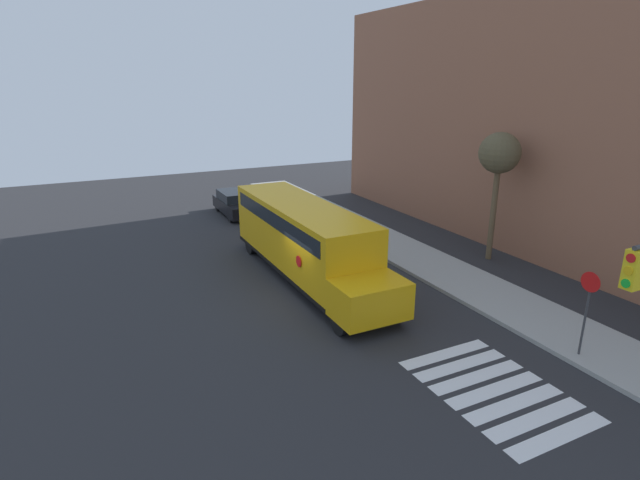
# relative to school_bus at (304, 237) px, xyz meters

# --- Properties ---
(ground_plane) EXTENTS (60.00, 60.00, 0.00)m
(ground_plane) POSITION_rel_school_bus_xyz_m (2.14, -0.75, -1.83)
(ground_plane) COLOR #28282B
(sidewalk_strip) EXTENTS (44.00, 3.00, 0.15)m
(sidewalk_strip) POSITION_rel_school_bus_xyz_m (2.14, 5.75, -1.76)
(sidewalk_strip) COLOR #9E9E99
(sidewalk_strip) RESTS_ON ground
(building_backdrop) EXTENTS (32.00, 4.00, 12.39)m
(building_backdrop) POSITION_rel_school_bus_xyz_m (2.14, 12.25, 4.36)
(building_backdrop) COLOR #935B42
(building_backdrop) RESTS_ON ground
(crosswalk_stripes) EXTENTS (4.70, 3.20, 0.01)m
(crosswalk_stripes) POSITION_rel_school_bus_xyz_m (9.93, 1.25, -1.83)
(crosswalk_stripes) COLOR white
(crosswalk_stripes) RESTS_ON ground
(school_bus) EXTENTS (11.33, 2.57, 3.19)m
(school_bus) POSITION_rel_school_bus_xyz_m (0.00, 0.00, 0.00)
(school_bus) COLOR #EAA80F
(school_bus) RESTS_ON ground
(parked_car) EXTENTS (4.52, 1.75, 1.47)m
(parked_car) POSITION_rel_school_bus_xyz_m (-11.51, 0.44, -1.10)
(parked_car) COLOR black
(parked_car) RESTS_ON ground
(stop_sign) EXTENTS (0.62, 0.10, 2.86)m
(stop_sign) POSITION_rel_school_bus_xyz_m (9.83, 4.76, -0.00)
(stop_sign) COLOR #38383A
(stop_sign) RESTS_ON ground
(tree_far_sidewalk) EXTENTS (1.86, 1.86, 5.99)m
(tree_far_sidewalk) POSITION_rel_school_bus_xyz_m (1.81, 8.88, 3.10)
(tree_far_sidewalk) COLOR brown
(tree_far_sidewalk) RESTS_ON ground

